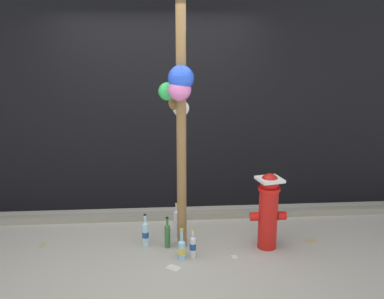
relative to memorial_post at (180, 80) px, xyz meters
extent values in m
plane|color=#ADA899|center=(-0.23, -0.25, -1.79)|extent=(14.00, 14.00, 0.00)
cube|color=black|center=(-0.23, 1.26, 0.16)|extent=(10.00, 0.20, 3.90)
cube|color=gray|center=(-0.23, 0.77, -1.75)|extent=(8.00, 0.12, 0.08)
cylinder|color=olive|center=(0.02, 0.02, -0.32)|extent=(0.10, 0.10, 2.95)
sphere|color=green|center=(-0.12, 0.03, -0.11)|extent=(0.18, 0.18, 0.18)
sphere|color=#D66BB2|center=(0.00, -0.13, -0.08)|extent=(0.22, 0.22, 0.22)
sphere|color=blue|center=(0.01, -0.12, 0.03)|extent=(0.25, 0.25, 0.25)
sphere|color=brown|center=(-0.02, 0.15, -0.25)|extent=(0.17, 0.17, 0.17)
sphere|color=brown|center=(-0.02, 0.15, -0.12)|extent=(0.12, 0.12, 0.12)
sphere|color=brown|center=(-0.06, 0.15, -0.09)|extent=(0.05, 0.05, 0.05)
sphere|color=brown|center=(0.01, 0.15, -0.09)|extent=(0.05, 0.05, 0.05)
sphere|color=brown|center=(-0.02, 0.10, -0.12)|extent=(0.04, 0.04, 0.04)
sphere|color=silver|center=(0.02, 0.16, -0.31)|extent=(0.17, 0.17, 0.17)
sphere|color=silver|center=(0.02, 0.16, -0.18)|extent=(0.12, 0.12, 0.12)
sphere|color=silver|center=(-0.02, 0.16, -0.14)|extent=(0.05, 0.05, 0.05)
sphere|color=silver|center=(0.06, 0.16, -0.14)|extent=(0.05, 0.05, 0.05)
sphere|color=#9D9992|center=(0.02, 0.11, -0.18)|extent=(0.04, 0.04, 0.04)
cylinder|color=red|center=(0.92, -0.06, -1.47)|extent=(0.20, 0.20, 0.65)
cylinder|color=red|center=(0.92, -0.06, -1.13)|extent=(0.23, 0.23, 0.03)
sphere|color=red|center=(0.92, -0.06, -1.06)|extent=(0.19, 0.19, 0.19)
cylinder|color=red|center=(0.78, -0.06, -1.43)|extent=(0.09, 0.09, 0.09)
cylinder|color=red|center=(1.07, -0.06, -1.43)|extent=(0.09, 0.09, 0.09)
cube|color=white|center=(0.92, -0.06, -1.02)|extent=(0.29, 0.29, 0.03)
cylinder|color=#337038|center=(-0.14, 0.02, -1.67)|extent=(0.06, 0.06, 0.24)
cone|color=#337038|center=(-0.14, 0.02, -1.53)|extent=(0.06, 0.06, 0.02)
cylinder|color=#337038|center=(-0.14, 0.02, -1.49)|extent=(0.03, 0.03, 0.06)
cylinder|color=black|center=(-0.14, 0.02, -1.45)|extent=(0.03, 0.03, 0.01)
cylinder|color=#B2DBEA|center=(-0.38, 0.08, -1.66)|extent=(0.07, 0.07, 0.25)
cone|color=#B2DBEA|center=(-0.38, 0.08, -1.52)|extent=(0.07, 0.07, 0.03)
cylinder|color=#B2DBEA|center=(-0.38, 0.08, -1.48)|extent=(0.03, 0.03, 0.07)
cylinder|color=#1E478C|center=(-0.38, 0.08, -1.67)|extent=(0.07, 0.07, 0.06)
cylinder|color=black|center=(-0.38, 0.08, -1.44)|extent=(0.03, 0.03, 0.01)
cylinder|color=silver|center=(-0.03, 0.27, -1.64)|extent=(0.08, 0.08, 0.30)
cone|color=silver|center=(-0.03, 0.27, -1.48)|extent=(0.08, 0.08, 0.03)
cylinder|color=silver|center=(-0.03, 0.27, -1.43)|extent=(0.03, 0.03, 0.06)
cylinder|color=gold|center=(-0.03, 0.27, -1.39)|extent=(0.04, 0.04, 0.01)
cylinder|color=#93CCE0|center=(0.00, -0.25, -1.70)|extent=(0.08, 0.08, 0.19)
cone|color=#93CCE0|center=(0.00, -0.25, -1.59)|extent=(0.08, 0.08, 0.03)
cylinder|color=#93CCE0|center=(0.00, -0.25, -1.52)|extent=(0.03, 0.03, 0.10)
cylinder|color=#D8C64C|center=(0.00, -0.25, -1.70)|extent=(0.08, 0.08, 0.07)
cylinder|color=gold|center=(0.00, -0.25, -1.47)|extent=(0.03, 0.03, 0.01)
cylinder|color=brown|center=(0.02, 0.11, -1.69)|extent=(0.06, 0.06, 0.21)
cone|color=brown|center=(0.02, 0.11, -1.57)|extent=(0.06, 0.06, 0.02)
cylinder|color=brown|center=(0.02, 0.11, -1.52)|extent=(0.02, 0.02, 0.08)
cylinder|color=#1E478C|center=(0.02, 0.11, -1.68)|extent=(0.06, 0.06, 0.07)
cylinder|color=black|center=(0.02, 0.11, -1.47)|extent=(0.03, 0.03, 0.01)
cylinder|color=silver|center=(0.11, -0.22, -1.69)|extent=(0.06, 0.06, 0.21)
cone|color=silver|center=(0.11, -0.22, -1.57)|extent=(0.06, 0.06, 0.03)
cylinder|color=silver|center=(0.11, -0.22, -1.52)|extent=(0.03, 0.03, 0.07)
cylinder|color=#1E478C|center=(0.11, -0.22, -1.67)|extent=(0.07, 0.07, 0.07)
cylinder|color=gold|center=(0.11, -0.22, -1.48)|extent=(0.03, 0.03, 0.01)
cube|color=silver|center=(0.54, -0.25, -1.79)|extent=(0.07, 0.09, 0.01)
cube|color=tan|center=(1.44, 0.05, -1.79)|extent=(0.15, 0.14, 0.01)
cube|color=tan|center=(-1.49, 0.17, -1.79)|extent=(0.06, 0.11, 0.01)
cube|color=silver|center=(-0.09, -0.42, -1.79)|extent=(0.16, 0.16, 0.01)
camera|label=1|loc=(-0.20, -4.38, 0.45)|focal=41.90mm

